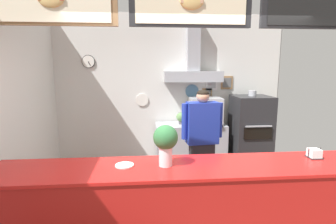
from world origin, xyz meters
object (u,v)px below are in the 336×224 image
object	(u,v)px
shop_worker	(202,144)
condiment_plate	(124,165)
pizza_oven	(250,135)
napkin_holder	(314,154)
espresso_machine	(206,111)
basil_vase	(166,142)
potted_thyme	(181,117)

from	to	relation	value
shop_worker	condiment_plate	bearing A→B (deg)	43.55
pizza_oven	napkin_holder	size ratio (longest dim) A/B	11.34
espresso_machine	basil_vase	xyz separation A→B (m)	(-0.93, -2.37, 0.12)
napkin_holder	condiment_plate	bearing A→B (deg)	-178.22
shop_worker	potted_thyme	size ratio (longest dim) A/B	7.59
shop_worker	potted_thyme	world-z (taller)	shop_worker
espresso_machine	shop_worker	bearing A→B (deg)	-105.07
basil_vase	napkin_holder	size ratio (longest dim) A/B	2.88
pizza_oven	basil_vase	bearing A→B (deg)	-127.96
potted_thyme	napkin_holder	size ratio (longest dim) A/B	1.60
espresso_machine	basil_vase	world-z (taller)	basil_vase
shop_worker	espresso_machine	size ratio (longest dim) A/B	2.89
pizza_oven	shop_worker	size ratio (longest dim) A/B	0.93
shop_worker	potted_thyme	distance (m)	1.23
condiment_plate	basil_vase	xyz separation A→B (m)	(0.39, -0.03, 0.23)
napkin_holder	potted_thyme	bearing A→B (deg)	114.64
pizza_oven	shop_worker	world-z (taller)	shop_worker
potted_thyme	condiment_plate	world-z (taller)	potted_thyme
shop_worker	potted_thyme	xyz separation A→B (m)	(-0.13, 1.21, 0.16)
pizza_oven	shop_worker	xyz separation A→B (m)	(-1.14, -1.03, 0.16)
shop_worker	basil_vase	world-z (taller)	shop_worker
espresso_machine	condiment_plate	distance (m)	2.69
pizza_oven	espresso_machine	bearing A→B (deg)	170.82
potted_thyme	napkin_holder	world-z (taller)	napkin_holder
pizza_oven	condiment_plate	bearing A→B (deg)	-134.03
shop_worker	basil_vase	xyz separation A→B (m)	(-0.61, -1.21, 0.40)
potted_thyme	condiment_plate	xyz separation A→B (m)	(-0.87, -2.40, 0.01)
shop_worker	pizza_oven	bearing A→B (deg)	-144.04
pizza_oven	condiment_plate	size ratio (longest dim) A/B	8.74
condiment_plate	basil_vase	world-z (taller)	basil_vase
basil_vase	napkin_holder	bearing A→B (deg)	3.22
basil_vase	espresso_machine	bearing A→B (deg)	68.69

